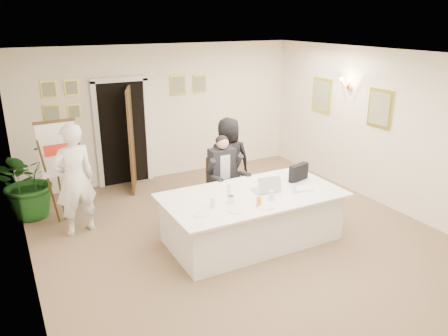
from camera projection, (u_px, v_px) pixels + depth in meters
name	position (u px, v px, depth m)	size (l,w,h in m)	color
floor	(247.00, 243.00, 6.74)	(7.00, 7.00, 0.00)	brown
ceiling	(251.00, 57.00, 5.82)	(6.00, 7.00, 0.02)	white
wall_back	(163.00, 112.00, 9.20)	(6.00, 0.10, 2.80)	#ECE3C7
wall_left	(22.00, 194.00, 4.95)	(0.10, 7.00, 2.80)	#ECE3C7
wall_right	(396.00, 132.00, 7.61)	(0.10, 7.00, 2.80)	#ECE3C7
doorway	(126.00, 136.00, 8.78)	(1.14, 0.86, 2.20)	black
pictures_back_wall	(125.00, 94.00, 8.67)	(3.40, 0.06, 0.80)	#DCCF4B
pictures_right_wall	(348.00, 101.00, 8.48)	(0.06, 2.20, 0.80)	#DCCF4B
wall_sconce	(347.00, 84.00, 8.33)	(0.20, 0.30, 0.24)	#D88545
conference_table	(252.00, 217.00, 6.72)	(2.72, 1.45, 0.78)	white
seated_man	(223.00, 175.00, 7.57)	(0.61, 0.65, 1.42)	black
flip_chart	(61.00, 177.00, 7.18)	(0.61, 0.40, 1.74)	#3A2612
standing_man	(74.00, 180.00, 6.80)	(0.66, 0.43, 1.81)	white
standing_woman	(228.00, 161.00, 7.97)	(0.79, 0.51, 1.62)	black
potted_palm	(29.00, 179.00, 7.48)	(1.20, 1.04, 1.33)	#1B531C
laptop	(265.00, 182.00, 6.67)	(0.37, 0.38, 0.28)	#B7BABC
laptop_bag	(299.00, 172.00, 7.10)	(0.39, 0.11, 0.27)	black
paper_stack	(303.00, 188.00, 6.76)	(0.31, 0.22, 0.03)	white
plate_left	(201.00, 214.00, 5.89)	(0.22, 0.22, 0.01)	white
plate_mid	(237.00, 211.00, 5.99)	(0.22, 0.22, 0.01)	white
plate_near	(266.00, 207.00, 6.13)	(0.23, 0.23, 0.01)	white
glass_a	(213.00, 203.00, 6.10)	(0.07, 0.07, 0.14)	silver
glass_b	(272.00, 195.00, 6.35)	(0.07, 0.07, 0.14)	silver
glass_c	(294.00, 188.00, 6.62)	(0.06, 0.06, 0.14)	silver
glass_d	(229.00, 189.00, 6.59)	(0.06, 0.06, 0.14)	silver
oj_glass	(259.00, 202.00, 6.15)	(0.07, 0.07, 0.13)	orange
steel_jug	(231.00, 199.00, 6.25)	(0.10, 0.10, 0.11)	silver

